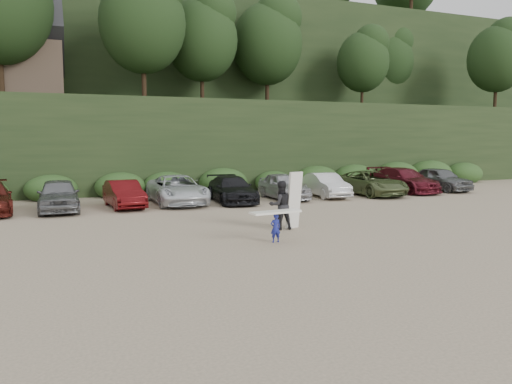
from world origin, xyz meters
name	(u,v)px	position (x,y,z in m)	size (l,w,h in m)	color
ground	(320,234)	(0.00, 0.00, 0.00)	(120.00, 120.00, 0.00)	tan
hillside_backdrop	(141,60)	(-0.26, 35.93, 11.22)	(90.00, 41.50, 28.00)	black
parked_cars	(195,190)	(-1.94, 9.99, 0.74)	(36.95, 6.10, 1.56)	#ACACB1
child_surfer	(275,221)	(-2.10, -0.66, 0.72)	(1.82, 0.68, 1.06)	navy
adult_surfer	(282,205)	(-0.89, 1.42, 0.95)	(1.37, 0.76, 2.21)	black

